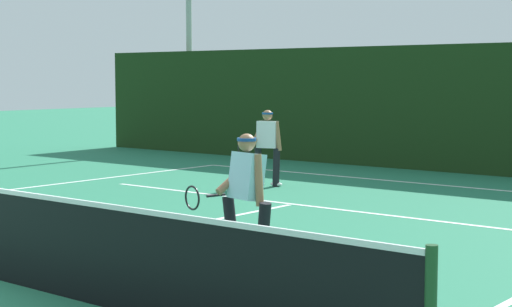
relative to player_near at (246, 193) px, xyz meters
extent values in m
cube|color=white|center=(-2.41, 8.27, -0.86)|extent=(11.03, 0.10, 0.01)
cube|color=white|center=(-2.41, 4.23, -0.86)|extent=(8.99, 0.10, 0.01)
cube|color=white|center=(-2.41, 0.92, -0.86)|extent=(0.10, 6.40, 0.01)
cylinder|color=black|center=(0.31, -0.06, -0.47)|extent=(0.26, 0.19, 0.80)
cylinder|color=black|center=(-0.29, 0.08, -0.47)|extent=(0.30, 0.20, 0.80)
ellipsoid|color=white|center=(0.31, -0.06, -0.82)|extent=(0.28, 0.16, 0.09)
ellipsoid|color=white|center=(-0.29, 0.08, -0.82)|extent=(0.28, 0.16, 0.09)
cube|color=#9EDBEA|center=(0.01, 0.01, 0.20)|extent=(0.46, 0.38, 0.58)
cylinder|color=#9E704C|center=(0.23, -0.04, 0.18)|extent=(0.16, 0.12, 0.61)
cylinder|color=#9E704C|center=(-0.21, 0.06, 0.18)|extent=(0.21, 0.56, 0.42)
sphere|color=#9E704C|center=(0.01, 0.01, 0.60)|extent=(0.21, 0.21, 0.21)
cylinder|color=#19478C|center=(0.01, 0.01, 0.64)|extent=(0.27, 0.27, 0.04)
cylinder|color=black|center=(-0.32, -0.17, -0.03)|extent=(0.09, 0.26, 0.03)
torus|color=black|center=(-0.39, -0.51, -0.03)|extent=(0.29, 0.09, 0.29)
cylinder|color=black|center=(-4.11, 5.95, -0.47)|extent=(0.20, 0.18, 0.79)
cylinder|color=black|center=(-4.48, 5.83, -0.47)|extent=(0.21, 0.19, 0.79)
ellipsoid|color=white|center=(-4.11, 5.95, -0.82)|extent=(0.28, 0.18, 0.09)
ellipsoid|color=white|center=(-4.48, 5.83, -0.82)|extent=(0.28, 0.18, 0.09)
cube|color=silver|center=(-4.30, 5.89, 0.20)|extent=(0.46, 0.35, 0.56)
cylinder|color=#9E704C|center=(-4.08, 5.96, 0.18)|extent=(0.18, 0.14, 0.61)
cylinder|color=#9E704C|center=(-4.51, 5.82, 0.18)|extent=(0.26, 0.54, 0.43)
sphere|color=#9E704C|center=(-4.30, 5.89, 0.60)|extent=(0.21, 0.21, 0.21)
cylinder|color=#19478C|center=(-4.30, 5.89, 0.64)|extent=(0.29, 0.29, 0.04)
cylinder|color=black|center=(-4.48, 5.57, -0.03)|extent=(0.11, 0.26, 0.03)
torus|color=black|center=(-4.38, 5.25, -0.03)|extent=(0.29, 0.11, 0.29)
cube|color=black|center=(-2.41, 10.57, 0.64)|extent=(23.43, 0.12, 3.01)
cylinder|color=#9EA39E|center=(-11.73, 11.43, 2.72)|extent=(0.18, 0.18, 7.16)
camera|label=1|loc=(6.25, -7.54, 1.36)|focal=58.68mm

